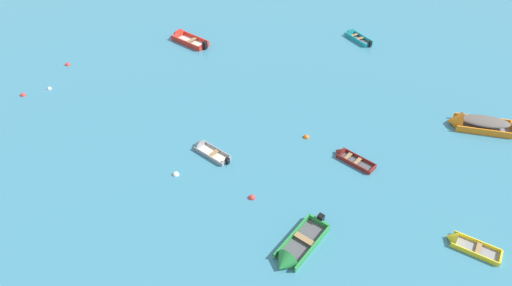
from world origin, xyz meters
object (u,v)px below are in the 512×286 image
object	(u,v)px
rowboat_yellow_near_right	(461,242)
mooring_buoy_central	(68,65)
rowboat_turquoise_near_left	(354,36)
rowboat_green_foreground_center	(292,254)
mooring_buoy_between_boats_right	(252,198)
rowboat_orange_cluster_inner	(473,123)
rowboat_maroon_midfield_left	(346,156)
rowboat_grey_back_row_center	(205,148)
mooring_buoy_midfield	(176,175)
mooring_buoy_far_field	(23,95)
rowboat_red_far_left	(183,38)
mooring_buoy_trailing	(49,89)
mooring_buoy_near_foreground	(306,137)

from	to	relation	value
rowboat_yellow_near_right	mooring_buoy_central	size ratio (longest dim) A/B	6.10
rowboat_turquoise_near_left	rowboat_green_foreground_center	bearing A→B (deg)	-119.81
mooring_buoy_between_boats_right	rowboat_orange_cluster_inner	bearing A→B (deg)	10.58
rowboat_maroon_midfield_left	mooring_buoy_between_boats_right	distance (m)	7.16
rowboat_grey_back_row_center	mooring_buoy_midfield	world-z (taller)	rowboat_grey_back_row_center
rowboat_maroon_midfield_left	rowboat_turquoise_near_left	distance (m)	17.54
rowboat_maroon_midfield_left	mooring_buoy_central	distance (m)	25.41
rowboat_orange_cluster_inner	mooring_buoy_far_field	xyz separation A→B (m)	(-32.18, 11.46, -0.37)
rowboat_red_far_left	mooring_buoy_far_field	distance (m)	14.82
rowboat_red_far_left	rowboat_green_foreground_center	bearing A→B (deg)	-82.86
rowboat_grey_back_row_center	mooring_buoy_trailing	bearing A→B (deg)	137.79
rowboat_red_far_left	mooring_buoy_between_boats_right	world-z (taller)	rowboat_red_far_left
mooring_buoy_far_field	rowboat_red_far_left	bearing A→B (deg)	26.62
rowboat_maroon_midfield_left	mooring_buoy_far_field	bearing A→B (deg)	150.52
rowboat_turquoise_near_left	mooring_buoy_central	distance (m)	26.44
rowboat_orange_cluster_inner	rowboat_turquoise_near_left	size ratio (longest dim) A/B	1.34
rowboat_yellow_near_right	rowboat_green_foreground_center	world-z (taller)	rowboat_green_foreground_center
mooring_buoy_midfield	mooring_buoy_between_boats_right	bearing A→B (deg)	-35.04
rowboat_grey_back_row_center	rowboat_maroon_midfield_left	bearing A→B (deg)	-17.49
rowboat_yellow_near_right	mooring_buoy_trailing	distance (m)	31.55
rowboat_turquoise_near_left	rowboat_green_foreground_center	world-z (taller)	rowboat_green_foreground_center
rowboat_turquoise_near_left	mooring_buoy_between_boats_right	distance (m)	22.92
rowboat_grey_back_row_center	mooring_buoy_near_foreground	bearing A→B (deg)	-2.24
rowboat_red_far_left	mooring_buoy_between_boats_right	bearing A→B (deg)	-84.50
rowboat_green_foreground_center	mooring_buoy_between_boats_right	bearing A→B (deg)	104.77
mooring_buoy_far_field	mooring_buoy_between_boats_right	size ratio (longest dim) A/B	1.03
rowboat_red_far_left	mooring_buoy_midfield	distance (m)	18.40
rowboat_grey_back_row_center	mooring_buoy_far_field	xyz separation A→B (m)	(-13.12, 9.67, -0.13)
mooring_buoy_between_boats_right	mooring_buoy_far_field	bearing A→B (deg)	136.30
rowboat_grey_back_row_center	mooring_buoy_near_foreground	distance (m)	7.11
rowboat_yellow_near_right	rowboat_green_foreground_center	distance (m)	9.17
rowboat_green_foreground_center	mooring_buoy_far_field	xyz separation A→B (m)	(-16.47, 19.08, -0.19)
rowboat_yellow_near_right	rowboat_turquoise_near_left	size ratio (longest dim) A/B	0.76
rowboat_yellow_near_right	rowboat_grey_back_row_center	distance (m)	16.39
mooring_buoy_far_field	mooring_buoy_central	world-z (taller)	mooring_buoy_central
rowboat_orange_cluster_inner	rowboat_turquoise_near_left	world-z (taller)	rowboat_orange_cluster_inner
mooring_buoy_far_field	mooring_buoy_midfield	world-z (taller)	mooring_buoy_far_field
rowboat_turquoise_near_left	mooring_buoy_midfield	distance (m)	23.76
rowboat_maroon_midfield_left	rowboat_red_far_left	world-z (taller)	rowboat_red_far_left
rowboat_yellow_near_right	rowboat_maroon_midfield_left	world-z (taller)	rowboat_yellow_near_right
rowboat_grey_back_row_center	mooring_buoy_midfield	bearing A→B (deg)	-137.14
rowboat_turquoise_near_left	mooring_buoy_between_boats_right	size ratio (longest dim) A/B	8.56
mooring_buoy_far_field	mooring_buoy_between_boats_right	xyz separation A→B (m)	(15.29, -14.62, 0.00)
mooring_buoy_far_field	rowboat_yellow_near_right	bearing A→B (deg)	-38.53
mooring_buoy_midfield	rowboat_turquoise_near_left	bearing A→B (deg)	39.39
rowboat_maroon_midfield_left	rowboat_green_foreground_center	xyz separation A→B (m)	(-5.66, -6.57, 0.06)
rowboat_yellow_near_right	rowboat_red_far_left	xyz separation A→B (m)	(-12.31, 26.99, 0.09)
rowboat_orange_cluster_inner	mooring_buoy_trailing	size ratio (longest dim) A/B	13.68
mooring_buoy_midfield	mooring_buoy_near_foreground	xyz separation A→B (m)	(9.20, 1.67, 0.00)
rowboat_green_foreground_center	mooring_buoy_midfield	distance (m)	9.24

